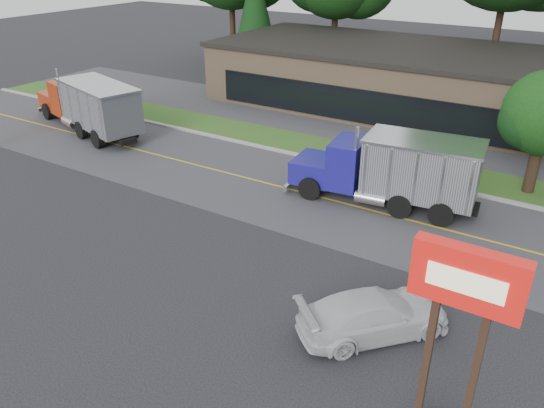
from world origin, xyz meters
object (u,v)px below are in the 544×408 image
Objects in this scene: bilo_sign at (443,400)px; rally_car at (374,314)px; dump_truck_red at (90,104)px; dump_truck_blue at (394,169)px.

rally_car is at bearing 129.47° from bilo_sign.
dump_truck_red and dump_truck_blue have the same top height.
dump_truck_blue is at bearing -163.69° from dump_truck_red.
dump_truck_blue is at bearing 114.54° from bilo_sign.
dump_truck_blue is (-5.75, 12.60, -0.22)m from bilo_sign.
bilo_sign is 1.22× the size of rally_car.
bilo_sign is at bearing 108.25° from dump_truck_blue.
rally_car is (2.75, -8.96, -1.10)m from dump_truck_blue.
dump_truck_blue is (20.09, 0.15, -0.01)m from dump_truck_red.
dump_truck_blue is at bearing -31.51° from rally_car.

